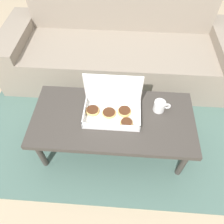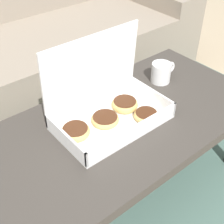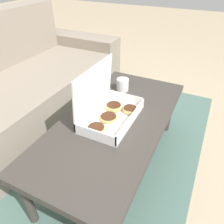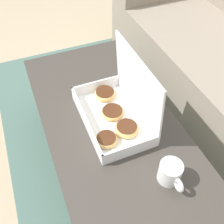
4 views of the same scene
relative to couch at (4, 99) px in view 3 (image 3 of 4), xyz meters
name	(u,v)px [view 3 (image 3 of 4)]	position (x,y,z in m)	size (l,w,h in m)	color
ground_plane	(99,160)	(0.00, -0.80, -0.28)	(12.00, 12.00, 0.00)	tan
area_rug	(63,146)	(0.00, -0.50, -0.28)	(2.37, 1.86, 0.01)	#4C6B60
couch	(4,99)	(0.00, 0.00, 0.00)	(2.25, 0.81, 0.83)	gray
coffee_table	(114,124)	(0.00, -0.92, 0.07)	(1.17, 0.55, 0.39)	#3D3833
pastry_box	(108,110)	(-0.01, -0.89, 0.17)	(0.40, 0.25, 0.30)	white
coffee_mug	(123,84)	(0.33, -0.83, 0.16)	(0.12, 0.08, 0.08)	white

